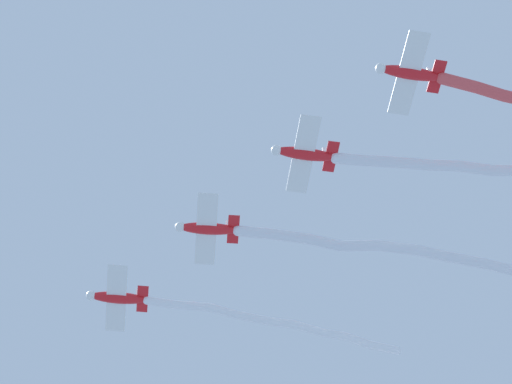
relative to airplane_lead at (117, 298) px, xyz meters
name	(u,v)px	position (x,y,z in m)	size (l,w,h in m)	color
airplane_lead	(117,298)	(0.00, 0.00, 0.00)	(7.42, 5.65, 1.83)	red
smoke_trail_lead	(278,324)	(-5.53, 13.34, 0.77)	(11.28, 21.91, 2.70)	white
airplane_left_wing	(207,228)	(5.96, 8.91, 0.25)	(7.42, 5.63, 1.83)	red
smoke_trail_left_wing	(413,255)	(0.18, 25.84, 0.93)	(12.85, 29.04, 2.82)	white
airplane_right_wing	(304,154)	(11.92, 17.82, 0.50)	(7.40, 5.66, 1.83)	red
smoke_trail_right_wing	(480,164)	(8.81, 31.78, 0.62)	(4.64, 24.15, 1.65)	white
airplane_slot	(409,73)	(17.89, 26.72, 0.75)	(7.39, 5.67, 1.83)	red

